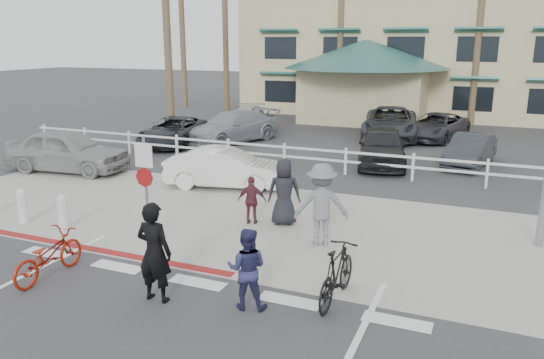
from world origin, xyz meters
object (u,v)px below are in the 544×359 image
at_px(sign_post, 146,184).
at_px(car_red_compact, 67,151).
at_px(bike_black, 337,274).
at_px(car_white_sedan, 226,168).
at_px(bike_red, 48,256).

xyz_separation_m(sign_post, car_red_compact, (-7.04, 4.81, -0.66)).
relative_size(sign_post, bike_black, 1.56).
height_order(sign_post, car_white_sedan, sign_post).
bearing_deg(car_white_sedan, sign_post, 173.30).
height_order(bike_black, car_red_compact, car_red_compact).
xyz_separation_m(sign_post, bike_red, (-0.66, -2.54, -0.97)).
relative_size(bike_red, bike_black, 0.99).
xyz_separation_m(bike_black, car_red_compact, (-12.14, 6.07, 0.23)).
distance_m(sign_post, bike_black, 5.33).
height_order(bike_red, car_red_compact, car_red_compact).
height_order(sign_post, bike_black, sign_post).
xyz_separation_m(bike_black, car_white_sedan, (-5.65, 6.35, 0.10)).
bearing_deg(bike_black, car_white_sedan, -45.42).
bearing_deg(bike_black, car_red_compact, -23.61).
bearing_deg(car_red_compact, sign_post, -130.62).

